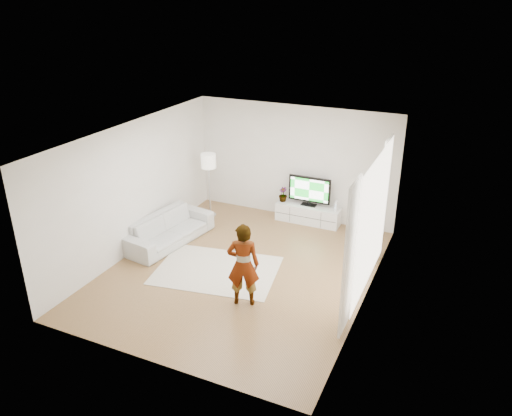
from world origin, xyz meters
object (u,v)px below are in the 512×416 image
at_px(television, 309,190).
at_px(sofa, 169,229).
at_px(media_console, 308,214).
at_px(floor_lamp, 209,164).
at_px(player, 243,265).
at_px(rug, 217,270).

bearing_deg(television, sofa, -137.11).
xyz_separation_m(media_console, television, (-0.00, 0.03, 0.61)).
relative_size(television, floor_lamp, 0.64).
xyz_separation_m(media_console, player, (0.07, -3.77, 0.58)).
bearing_deg(media_console, rug, -107.31).
height_order(media_console, player, player).
bearing_deg(rug, floor_lamp, 121.74).
distance_m(rug, floor_lamp, 3.09).
xyz_separation_m(player, sofa, (-2.56, 1.48, -0.47)).
bearing_deg(television, floor_lamp, -165.07).
distance_m(player, sofa, 3.00).
height_order(television, sofa, television).
distance_m(player, floor_lamp, 4.04).
height_order(rug, floor_lamp, floor_lamp).
bearing_deg(player, rug, -59.50).
bearing_deg(rug, media_console, 72.69).
xyz_separation_m(media_console, floor_lamp, (-2.38, -0.61, 1.14)).
bearing_deg(player, sofa, -50.42).
bearing_deg(rug, sofa, 156.77).
height_order(media_console, television, television).
distance_m(television, sofa, 3.44).
height_order(rug, sofa, sofa).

